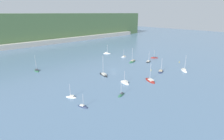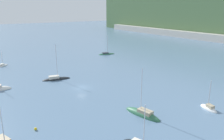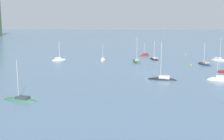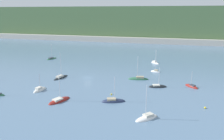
# 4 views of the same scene
# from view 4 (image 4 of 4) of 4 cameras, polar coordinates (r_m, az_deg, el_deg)

# --- Properties ---
(ground_plane) EXTENTS (600.00, 600.00, 0.00)m
(ground_plane) POSITION_cam_4_polar(r_m,az_deg,el_deg) (96.27, -6.44, -2.03)
(ground_plane) COLOR slate
(hillside_ridge) EXTENTS (344.96, 69.55, 32.86)m
(hillside_ridge) POSITION_cam_4_polar(r_m,az_deg,el_deg) (241.75, 6.99, 12.15)
(hillside_ridge) COLOR #4C6B42
(hillside_ridge) RESTS_ON ground_plane
(shore_town_strip) EXTENTS (293.22, 6.00, 4.92)m
(shore_town_strip) POSITION_cam_4_polar(r_m,az_deg,el_deg) (205.25, 5.33, 7.79)
(shore_town_strip) COLOR #B7B2A8
(shore_town_strip) RESTS_ON ground_plane
(sailboat_1) EXTENTS (9.07, 3.95, 11.07)m
(sailboat_1) POSITION_cam_4_polar(r_m,az_deg,el_deg) (94.10, 6.91, -2.38)
(sailboat_1) COLOR #2D6647
(sailboat_1) RESTS_ON ground_plane
(sailboat_2) EXTENTS (8.11, 5.03, 9.32)m
(sailboat_2) POSITION_cam_4_polar(r_m,az_deg,el_deg) (70.97, 0.32, -8.21)
(sailboat_2) COLOR #232D4C
(sailboat_2) RESTS_ON ground_plane
(sailboat_3) EXTENTS (4.43, 8.53, 9.90)m
(sailboat_3) POSITION_cam_4_polar(r_m,az_deg,el_deg) (138.75, -15.51, 2.84)
(sailboat_3) COLOR #2D6647
(sailboat_3) RESTS_ON ground_plane
(sailboat_5) EXTENTS (7.49, 4.50, 8.63)m
(sailboat_5) POSITION_cam_4_polar(r_m,az_deg,el_deg) (85.92, 11.81, -4.34)
(sailboat_5) COLOR black
(sailboat_5) RESTS_ON ground_plane
(sailboat_6) EXTENTS (6.81, 6.93, 10.66)m
(sailboat_6) POSITION_cam_4_polar(r_m,az_deg,el_deg) (61.27, 9.06, -12.32)
(sailboat_6) COLOR white
(sailboat_6) RESTS_ON ground_plane
(sailboat_7) EXTENTS (6.07, 8.68, 10.14)m
(sailboat_7) POSITION_cam_4_polar(r_m,az_deg,el_deg) (73.36, -13.61, -7.86)
(sailboat_7) COLOR maroon
(sailboat_7) RESTS_ON ground_plane
(sailboat_8) EXTENTS (3.17, 6.51, 7.26)m
(sailboat_8) POSITION_cam_4_polar(r_m,az_deg,el_deg) (84.81, -18.35, -5.03)
(sailboat_8) COLOR white
(sailboat_8) RESTS_ON ground_plane
(sailboat_9) EXTENTS (5.44, 5.55, 7.09)m
(sailboat_9) POSITION_cam_4_polar(r_m,az_deg,el_deg) (89.52, 20.05, -4.16)
(sailboat_9) COLOR maroon
(sailboat_9) RESTS_ON ground_plane
(sailboat_10) EXTENTS (5.69, 6.08, 8.57)m
(sailboat_10) POSITION_cam_4_polar(r_m,az_deg,el_deg) (125.01, 11.18, 1.82)
(sailboat_10) COLOR white
(sailboat_10) RESTS_ON ground_plane
(sailboat_12) EXTENTS (4.25, 8.97, 11.86)m
(sailboat_12) POSITION_cam_4_polar(r_m,az_deg,el_deg) (98.03, -13.26, -1.94)
(sailboat_12) COLOR black
(sailboat_12) RESTS_ON ground_plane
(sailboat_13) EXTENTS (4.82, 2.55, 7.41)m
(sailboat_13) POSITION_cam_4_polar(r_m,az_deg,el_deg) (106.92, 11.28, -0.43)
(sailboat_13) COLOR white
(sailboat_13) RESTS_ON ground_plane
(mooring_buoy_0) EXTENTS (0.56, 0.56, 0.56)m
(mooring_buoy_0) POSITION_cam_4_polar(r_m,az_deg,el_deg) (71.83, 23.15, -9.03)
(mooring_buoy_0) COLOR yellow
(mooring_buoy_0) RESTS_ON ground_plane
(mooring_buoy_1) EXTENTS (0.51, 0.51, 0.51)m
(mooring_buoy_1) POSITION_cam_4_polar(r_m,az_deg,el_deg) (76.42, -0.16, -6.33)
(mooring_buoy_1) COLOR yellow
(mooring_buoy_1) RESTS_ON ground_plane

